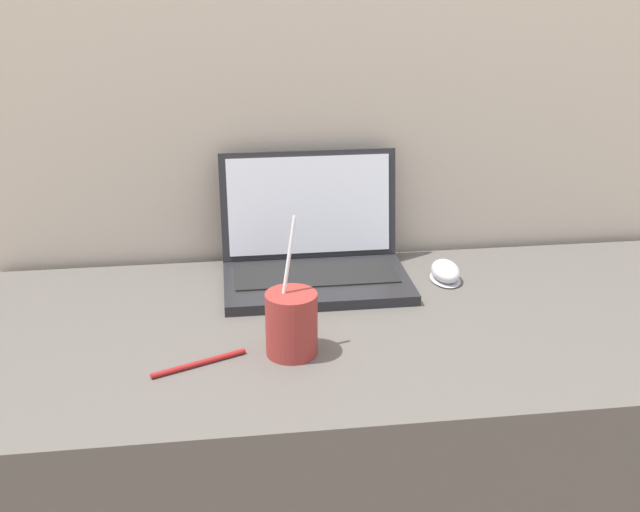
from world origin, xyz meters
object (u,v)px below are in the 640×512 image
(laptop, at_px, (314,253))
(computer_mouse, at_px, (445,272))
(drink_cup, at_px, (291,322))
(pen, at_px, (199,363))

(laptop, xyz_separation_m, computer_mouse, (0.26, -0.05, -0.04))
(laptop, height_order, computer_mouse, laptop)
(laptop, xyz_separation_m, drink_cup, (-0.07, -0.30, 0.00))
(drink_cup, bearing_deg, pen, -171.63)
(computer_mouse, distance_m, pen, 0.56)
(laptop, relative_size, computer_mouse, 3.95)
(drink_cup, bearing_deg, laptop, 76.30)
(laptop, distance_m, computer_mouse, 0.27)
(computer_mouse, bearing_deg, pen, -150.17)
(drink_cup, distance_m, computer_mouse, 0.42)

